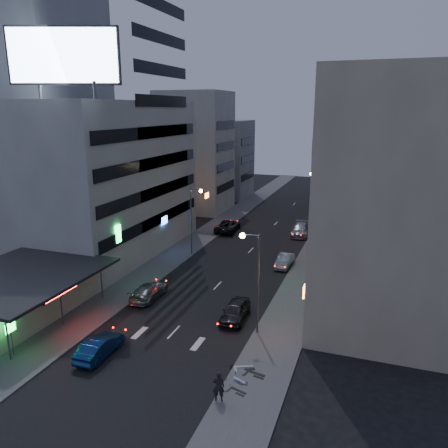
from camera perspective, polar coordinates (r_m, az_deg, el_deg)
The scene contains 29 objects.
ground at distance 32.79m, azimuth -9.78°, elevation -16.93°, with size 180.00×180.00×0.00m, color black.
sidewalk_left at distance 60.91m, azimuth -2.69°, elevation -1.49°, with size 4.00×120.00×0.12m, color #4C4C4F.
sidewalk_right at distance 57.06m, azimuth 12.39°, elevation -2.97°, with size 4.00×120.00×0.12m, color #4C4C4F.
food_court at distance 41.22m, azimuth -25.82°, elevation -8.32°, with size 11.00×13.00×3.88m.
white_building at distance 54.62m, azimuth -15.66°, elevation 5.69°, with size 14.00×24.00×18.00m, color #BABAB4.
grey_tower at distance 61.91m, azimuth -21.61°, elevation 13.68°, with size 10.00×14.00×34.00m, color gray.
shophouse_near at distance 35.33m, azimuth 20.42°, elevation 2.22°, with size 10.00×11.00×20.00m, color #C2B498.
shophouse_mid at distance 47.01m, azimuth 20.74°, elevation 2.63°, with size 11.00×12.00×16.00m, color tan.
shophouse_far at distance 59.42m, azimuth 20.38°, elevation 7.96°, with size 10.00×14.00×22.00m, color #C2B498.
far_left_a at distance 75.54m, azimuth -3.78°, elevation 9.35°, with size 11.00×10.00×20.00m, color #BABAB4.
far_left_b at distance 88.00m, azimuth -0.69°, elevation 8.51°, with size 12.00×10.00×15.00m, color gray.
far_right_a at distance 74.55m, azimuth 20.58°, elevation 7.60°, with size 11.00×12.00×18.00m, color tan.
far_right_b at distance 88.26m, azimuth 21.02°, elevation 10.50°, with size 12.00×12.00×24.00m, color #C2B498.
billboard at distance 43.82m, azimuth -20.22°, elevation 19.88°, with size 9.52×3.75×6.20m.
street_lamp_right_near at distance 33.36m, azimuth 3.87°, elevation -5.88°, with size 1.60×0.44×8.02m.
street_lamp_left at distance 51.64m, azimuth -3.94°, elevation 1.59°, with size 1.60×0.44×8.02m.
street_lamp_right_far at distance 65.69m, azimuth 11.97°, elevation 4.16°, with size 1.60×0.44×8.02m.
parked_car_right_near at distance 37.20m, azimuth 1.47°, elevation -11.27°, with size 1.85×4.61×1.57m, color #232227.
parked_car_right_mid at distance 49.43m, azimuth 7.90°, elevation -4.78°, with size 1.45×4.16×1.37m, color #A5A8AE.
parked_car_left at distance 62.96m, azimuth 0.50°, elevation -0.21°, with size 2.74×5.95×1.65m, color black.
parked_car_right_far at distance 61.89m, azimuth 9.94°, elevation -0.73°, with size 2.25×5.53×1.61m, color gray.
road_car_blue at distance 33.49m, azimuth -15.92°, elevation -15.15°, with size 1.54×4.41×1.45m, color navy.
road_car_silver at distance 41.67m, azimuth -9.81°, elevation -8.62°, with size 2.02×4.96×1.44m, color #989BA0.
person at distance 27.79m, azimuth -0.72°, elevation -20.41°, with size 0.72×0.47×1.97m, color black.
scooter_black_a at distance 28.64m, azimuth 3.08°, elevation -20.35°, with size 1.74×0.58×1.06m, color black, non-canonical shape.
scooter_silver_a at distance 29.55m, azimuth 2.96°, elevation -19.17°, with size 1.65×0.55×1.01m, color #9E9FA5, non-canonical shape.
scooter_blue at distance 29.62m, azimuth 3.24°, elevation -19.13°, with size 1.59×0.53×0.97m, color navy, non-canonical shape.
scooter_black_b at distance 30.22m, azimuth 5.53°, elevation -18.16°, with size 1.96×0.65×1.20m, color black, non-canonical shape.
scooter_silver_b at distance 31.14m, azimuth 3.92°, elevation -16.99°, with size 2.03×0.68×1.24m, color #A6A8AD, non-canonical shape.
Camera 1 is at (14.19, -24.10, 17.12)m, focal length 35.00 mm.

